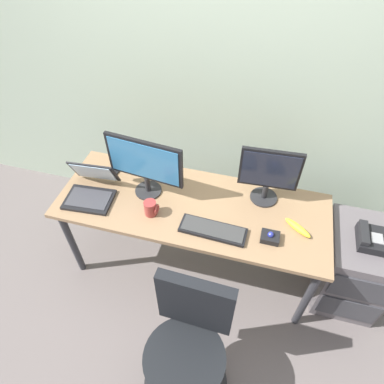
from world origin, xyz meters
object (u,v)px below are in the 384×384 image
Objects in this scene: monitor_main at (145,164)px; keyboard at (213,230)px; desk_phone at (371,238)px; banana at (298,228)px; laptop at (91,189)px; file_cabinet at (352,266)px; cell_phone at (115,170)px; coffee_mug at (151,208)px; office_chair at (188,351)px; trackball_mouse at (270,237)px; monitor_side at (269,173)px.

keyboard is at bearing -23.43° from monitor_main.
banana is (-0.45, -0.09, 0.06)m from desk_phone.
laptop reaches higher than keyboard.
file_cabinet is 3.18× the size of desk_phone.
coffee_mug is at bearing -29.77° from cell_phone.
office_chair is at bearing -122.13° from banana.
keyboard is at bearing -14.68° from cell_phone.
cell_phone is at bearing 156.89° from monitor_main.
cell_phone is at bearing 156.69° from keyboard.
office_chair is 1.12m from monitor_main.
banana reaches higher than keyboard.
banana is at bearing 16.31° from keyboard.
desk_phone is 0.39× the size of monitor_main.
laptop is 1.20m from trackball_mouse.
coffee_mug reaches higher than cell_phone.
monitor_main is 1.03m from banana.
trackball_mouse is at bearing -77.03° from monitor_side.
keyboard is at bearing -163.69° from banana.
file_cabinet is 0.35m from desk_phone.
trackball_mouse is (-0.61, -0.20, 0.07)m from desk_phone.
monitor_main reaches higher than monitor_side.
office_chair is 0.69m from keyboard.
monitor_main reaches higher than keyboard.
desk_phone is at bearing -10.43° from monitor_side.
file_cabinet is 0.67× the size of office_chair.
trackball_mouse reaches higher than desk_phone.
trackball_mouse is at bearing -2.84° from laptop.
monitor_main is (-1.46, -0.03, 0.65)m from file_cabinet.
laptop is at bearing 173.14° from coffee_mug.
cell_phone is (-1.14, 0.31, -0.02)m from trackball_mouse.
coffee_mug is (-0.75, 0.01, 0.03)m from trackball_mouse.
laptop is (-1.81, -0.16, 0.45)m from file_cabinet.
keyboard is (-0.01, 0.63, 0.29)m from office_chair.
keyboard is at bearing -126.73° from monitor_side.
laptop is 1.35m from banana.
laptop is at bearing 177.16° from trackball_mouse.
file_cabinet is 1.88× the size of laptop.
monitor_side reaches higher than cell_phone.
keyboard is at bearing -174.93° from trackball_mouse.
laptop is 0.44m from coffee_mug.
cell_phone is (-1.07, -0.01, -0.22)m from monitor_side.
banana is at bearing 2.38° from laptop.
laptop reaches higher than coffee_mug.
laptop is (-0.85, 0.09, 0.04)m from keyboard.
banana is (-0.46, -0.10, 0.42)m from file_cabinet.
trackball_mouse is 1.19m from cell_phone.
laptop is 1.78× the size of banana.
office_chair is 0.80m from trackball_mouse.
trackball_mouse is at bearing 63.40° from office_chair.
laptop reaches higher than file_cabinet.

